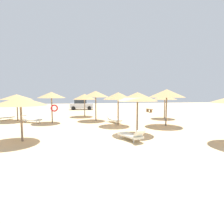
% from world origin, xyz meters
% --- Properties ---
extents(ground_plane, '(80.00, 80.00, 0.00)m').
position_xyz_m(ground_plane, '(0.00, 0.00, 0.00)').
color(ground_plane, '#D1B284').
extents(parasol_0, '(2.64, 2.64, 2.88)m').
position_xyz_m(parasol_0, '(0.58, 3.18, 2.56)').
color(parasol_0, '#75604C').
rests_on(parasol_0, ground).
extents(parasol_2, '(2.60, 2.60, 2.93)m').
position_xyz_m(parasol_2, '(-5.32, 5.69, 2.61)').
color(parasol_2, '#75604C').
rests_on(parasol_2, ground).
extents(parasol_3, '(3.10, 3.10, 2.70)m').
position_xyz_m(parasol_3, '(-8.99, 7.58, 2.43)').
color(parasol_3, '#75604C').
rests_on(parasol_3, ground).
extents(parasol_4, '(2.73, 2.73, 2.86)m').
position_xyz_m(parasol_4, '(1.16, -0.38, 2.55)').
color(parasol_4, '#75604C').
rests_on(parasol_4, ground).
extents(parasol_5, '(2.80, 2.80, 3.05)m').
position_xyz_m(parasol_5, '(-1.08, 6.51, 2.72)').
color(parasol_5, '#75604C').
rests_on(parasol_5, ground).
extents(parasol_6, '(3.09, 3.09, 3.14)m').
position_xyz_m(parasol_6, '(4.62, 2.27, 2.79)').
color(parasol_6, '#75604C').
rests_on(parasol_6, ground).
extents(parasol_7, '(2.65, 2.65, 2.61)m').
position_xyz_m(parasol_7, '(6.63, 6.64, 2.35)').
color(parasol_7, '#75604C').
rests_on(parasol_7, ground).
extents(parasol_8, '(2.99, 2.99, 2.59)m').
position_xyz_m(parasol_8, '(-6.04, -1.10, 2.33)').
color(parasol_8, '#75604C').
rests_on(parasol_8, ground).
extents(parasol_9, '(2.78, 2.78, 2.74)m').
position_xyz_m(parasol_9, '(-2.13, 10.04, 2.40)').
color(parasol_9, '#75604C').
rests_on(parasol_9, ground).
extents(lounger_0, '(1.22, 2.02, 0.62)m').
position_xyz_m(lounger_0, '(0.52, 4.79, 0.31)').
color(lounger_0, silver).
rests_on(lounger_0, ground).
extents(lounger_2, '(2.00, 1.38, 0.66)m').
position_xyz_m(lounger_2, '(-7.31, 6.08, 0.31)').
color(lounger_2, silver).
rests_on(lounger_2, ground).
extents(lounger_3, '(1.77, 1.76, 0.78)m').
position_xyz_m(lounger_3, '(-10.59, 8.31, 0.32)').
color(lounger_3, silver).
rests_on(lounger_3, ground).
extents(lounger_4, '(1.33, 1.96, 0.79)m').
position_xyz_m(lounger_4, '(0.27, -2.07, 0.32)').
color(lounger_4, silver).
rests_on(lounger_4, ground).
extents(bench_0, '(0.54, 1.53, 0.49)m').
position_xyz_m(bench_0, '(7.62, 13.62, 0.35)').
color(bench_0, brown).
rests_on(bench_0, ground).
extents(parked_car, '(4.15, 2.30, 1.72)m').
position_xyz_m(parked_car, '(-2.40, 19.89, 0.82)').
color(parked_car, silver).
rests_on(parked_car, ground).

